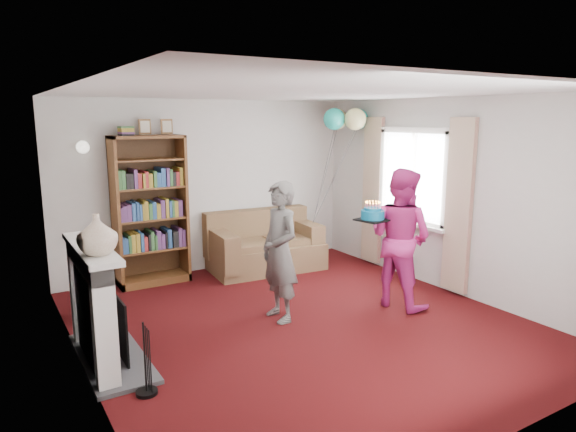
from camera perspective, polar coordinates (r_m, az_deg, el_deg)
ground at (r=5.82m, az=1.51°, el=-11.80°), size 5.00×5.00×0.00m
wall_back at (r=7.66m, az=-8.72°, el=3.32°), size 4.50×0.02×2.50m
wall_left at (r=4.66m, az=-22.46°, el=-2.30°), size 0.02×5.00×2.50m
wall_right at (r=6.94m, az=17.44°, el=2.15°), size 0.02×5.00×2.50m
ceiling at (r=5.37m, az=1.65°, el=13.66°), size 4.50×5.00×0.01m
fireplace at (r=5.07m, az=-20.26°, el=-9.80°), size 0.55×1.80×1.12m
window_bay at (r=7.31m, az=13.60°, el=2.40°), size 0.14×2.02×2.20m
wall_sconce at (r=6.97m, az=-21.86°, el=7.13°), size 0.16×0.23×0.16m
bookcase at (r=7.19m, az=-15.15°, el=0.42°), size 0.95×0.42×2.22m
sofa at (r=7.73m, az=-2.67°, el=-3.47°), size 1.64×0.87×0.87m
wicker_basket at (r=6.34m, az=-20.56°, el=-9.08°), size 0.38×0.38×0.35m
person_striped at (r=5.69m, az=-0.91°, el=-3.98°), size 0.38×0.57×1.57m
person_magenta at (r=6.26m, az=12.36°, el=-2.40°), size 0.80×0.93×1.67m
birthday_cake at (r=5.96m, az=9.38°, el=0.13°), size 0.32×0.32×0.22m
balloons at (r=7.88m, az=6.46°, el=10.65°), size 0.92×0.76×1.72m
mantel_vase at (r=4.53m, az=-20.45°, el=-1.92°), size 0.36×0.36×0.34m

